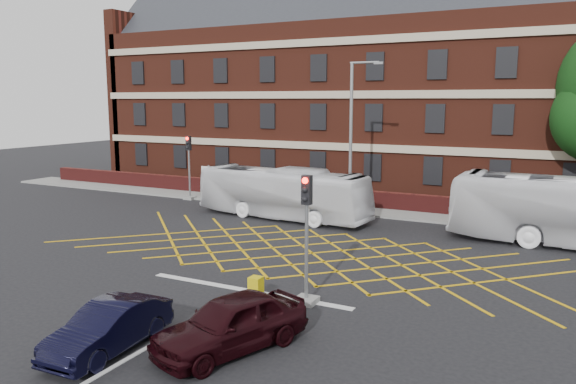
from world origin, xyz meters
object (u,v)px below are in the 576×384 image
at_px(bus_left, 283,193).
at_px(utility_cabinet, 256,289).
at_px(traffic_light_far, 189,173).
at_px(traffic_light_near, 306,252).
at_px(street_lamp, 351,167).
at_px(car_navy, 109,327).
at_px(car_maroon, 231,323).
at_px(direction_signs, 208,177).

bearing_deg(bus_left, utility_cabinet, -150.29).
bearing_deg(traffic_light_far, traffic_light_near, -42.65).
relative_size(traffic_light_near, street_lamp, 0.49).
relative_size(bus_left, traffic_light_near, 2.42).
xyz_separation_m(bus_left, car_navy, (3.80, -17.22, -0.80)).
distance_m(car_maroon, direction_signs, 24.53).
xyz_separation_m(traffic_light_near, direction_signs, (-14.89, 15.63, -0.39)).
relative_size(car_navy, traffic_light_far, 0.92).
bearing_deg(traffic_light_near, car_navy, -119.74).
xyz_separation_m(bus_left, direction_signs, (-7.89, 3.99, -0.06)).
bearing_deg(car_navy, traffic_light_near, 57.64).
xyz_separation_m(street_lamp, direction_signs, (-11.44, 2.52, -1.59)).
distance_m(traffic_light_far, street_lamp, 12.09).
relative_size(car_navy, car_maroon, 0.88).
bearing_deg(direction_signs, traffic_light_far, -110.92).
bearing_deg(street_lamp, car_maroon, -79.63).
bearing_deg(direction_signs, traffic_light_near, -46.39).
relative_size(traffic_light_far, street_lamp, 0.49).
bearing_deg(utility_cabinet, street_lamp, 97.63).
xyz_separation_m(street_lamp, utility_cabinet, (1.83, -13.63, -2.56)).
height_order(traffic_light_near, traffic_light_far, same).
bearing_deg(traffic_light_far, bus_left, -16.97).
height_order(bus_left, car_maroon, bus_left).
relative_size(car_maroon, direction_signs, 2.02).
distance_m(bus_left, traffic_light_near, 13.58).
xyz_separation_m(traffic_light_far, street_lamp, (11.98, -1.10, 1.20)).
xyz_separation_m(traffic_light_near, utility_cabinet, (-1.62, -0.52, -1.36)).
bearing_deg(car_maroon, car_navy, -131.75).
bearing_deg(street_lamp, direction_signs, 167.59).
xyz_separation_m(bus_left, car_maroon, (6.70, -15.72, -0.68)).
height_order(car_maroon, traffic_light_far, traffic_light_far).
bearing_deg(street_lamp, traffic_light_near, -75.28).
bearing_deg(traffic_light_far, car_navy, -58.28).
xyz_separation_m(bus_left, street_lamp, (3.55, 1.47, 1.52)).
distance_m(car_navy, car_maroon, 3.26).
bearing_deg(direction_signs, car_maroon, -53.49).
height_order(car_maroon, direction_signs, direction_signs).
bearing_deg(utility_cabinet, direction_signs, 129.41).
bearing_deg(car_maroon, traffic_light_far, 150.43).
xyz_separation_m(bus_left, traffic_light_near, (6.99, -11.64, 0.32)).
xyz_separation_m(car_maroon, street_lamp, (-3.15, 17.19, 2.21)).
distance_m(bus_left, street_lamp, 4.13).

